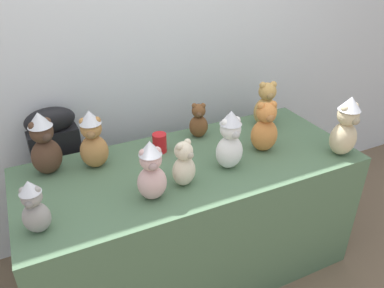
# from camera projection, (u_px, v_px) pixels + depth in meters

# --- Properties ---
(wall_back) EXTENTS (7.00, 0.08, 2.60)m
(wall_back) POSITION_uv_depth(u_px,v_px,m) (147.00, 41.00, 2.28)
(wall_back) COLOR silver
(wall_back) RESTS_ON ground_plane
(display_table) EXTENTS (1.84, 0.77, 0.78)m
(display_table) POSITION_uv_depth(u_px,v_px,m) (192.00, 219.00, 2.23)
(display_table) COLOR #4C6B4C
(display_table) RESTS_ON ground_plane
(instrument_case) EXTENTS (0.29, 0.14, 1.03)m
(instrument_case) POSITION_uv_depth(u_px,v_px,m) (63.00, 183.00, 2.32)
(instrument_case) COLOR black
(instrument_case) RESTS_ON ground_plane
(teddy_bear_honey) EXTENTS (0.18, 0.16, 0.30)m
(teddy_bear_honey) POSITION_uv_depth(u_px,v_px,m) (266.00, 105.00, 2.37)
(teddy_bear_honey) COLOR tan
(teddy_bear_honey) RESTS_ON display_table
(teddy_bear_chestnut) EXTENTS (0.14, 0.13, 0.22)m
(teddy_bear_chestnut) POSITION_uv_depth(u_px,v_px,m) (199.00, 121.00, 2.25)
(teddy_bear_chestnut) COLOR brown
(teddy_bear_chestnut) RESTS_ON display_table
(teddy_bear_snow) EXTENTS (0.15, 0.13, 0.33)m
(teddy_bear_snow) POSITION_uv_depth(u_px,v_px,m) (230.00, 141.00, 1.93)
(teddy_bear_snow) COLOR white
(teddy_bear_snow) RESTS_ON display_table
(teddy_bear_caramel) EXTENTS (0.17, 0.16, 0.32)m
(teddy_bear_caramel) POSITION_uv_depth(u_px,v_px,m) (93.00, 140.00, 1.93)
(teddy_bear_caramel) COLOR #B27A42
(teddy_bear_caramel) RESTS_ON display_table
(teddy_bear_cocoa) EXTENTS (0.19, 0.18, 0.34)m
(teddy_bear_cocoa) POSITION_uv_depth(u_px,v_px,m) (44.00, 144.00, 1.88)
(teddy_bear_cocoa) COLOR #4C3323
(teddy_bear_cocoa) RESTS_ON display_table
(teddy_bear_blush) EXTENTS (0.15, 0.13, 0.30)m
(teddy_bear_blush) POSITION_uv_depth(u_px,v_px,m) (151.00, 171.00, 1.70)
(teddy_bear_blush) COLOR beige
(teddy_bear_blush) RESTS_ON display_table
(teddy_bear_cream) EXTENTS (0.16, 0.15, 0.24)m
(teddy_bear_cream) POSITION_uv_depth(u_px,v_px,m) (184.00, 165.00, 1.81)
(teddy_bear_cream) COLOR beige
(teddy_bear_cream) RESTS_ON display_table
(teddy_bear_ginger) EXTENTS (0.18, 0.16, 0.30)m
(teddy_bear_ginger) POSITION_uv_depth(u_px,v_px,m) (265.00, 128.00, 2.09)
(teddy_bear_ginger) COLOR #D17F3D
(teddy_bear_ginger) RESTS_ON display_table
(teddy_bear_sand) EXTENTS (0.16, 0.14, 0.34)m
(teddy_bear_sand) POSITION_uv_depth(u_px,v_px,m) (346.00, 127.00, 2.04)
(teddy_bear_sand) COLOR #CCB78E
(teddy_bear_sand) RESTS_ON display_table
(teddy_bear_ash) EXTENTS (0.14, 0.13, 0.25)m
(teddy_bear_ash) POSITION_uv_depth(u_px,v_px,m) (34.00, 207.00, 1.52)
(teddy_bear_ash) COLOR gray
(teddy_bear_ash) RESTS_ON display_table
(party_cup_red) EXTENTS (0.08, 0.08, 0.11)m
(party_cup_red) POSITION_uv_depth(u_px,v_px,m) (160.00, 143.00, 2.12)
(party_cup_red) COLOR red
(party_cup_red) RESTS_ON display_table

